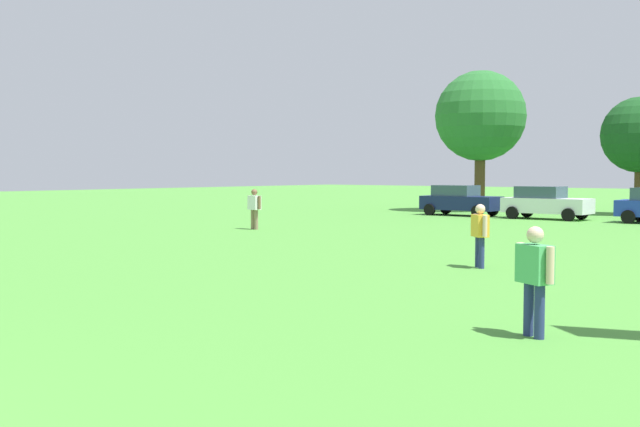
# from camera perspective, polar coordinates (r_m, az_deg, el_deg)

# --- Properties ---
(adult_bystander) EXTENTS (0.70, 0.51, 1.63)m
(adult_bystander) POSITION_cam_1_polar(r_m,az_deg,el_deg) (11.39, 16.01, -4.27)
(adult_bystander) COLOR navy
(adult_bystander) RESTS_ON ground
(bystander_near_trees) EXTENTS (0.60, 0.57, 1.61)m
(bystander_near_trees) POSITION_cam_1_polar(r_m,az_deg,el_deg) (19.26, 12.08, -1.25)
(bystander_near_trees) COLOR navy
(bystander_near_trees) RESTS_ON ground
(bystander_midfield) EXTENTS (0.80, 0.39, 1.70)m
(bystander_midfield) POSITION_cam_1_polar(r_m,az_deg,el_deg) (31.57, -5.01, 0.61)
(bystander_midfield) COLOR #8C7259
(bystander_midfield) RESTS_ON ground
(parked_car_navy_0) EXTENTS (4.30, 2.02, 1.68)m
(parked_car_navy_0) POSITION_cam_1_polar(r_m,az_deg,el_deg) (42.13, 10.58, 1.01)
(parked_car_navy_0) COLOR #141E4C
(parked_car_navy_0) RESTS_ON ground
(parked_car_white_1) EXTENTS (4.30, 2.02, 1.68)m
(parked_car_white_1) POSITION_cam_1_polar(r_m,az_deg,el_deg) (39.97, 16.77, 0.81)
(parked_car_white_1) COLOR white
(parked_car_white_1) RESTS_ON ground
(tree_far_left) EXTENTS (5.51, 5.51, 8.59)m
(tree_far_left) POSITION_cam_1_polar(r_m,az_deg,el_deg) (47.12, 12.11, 7.23)
(tree_far_left) COLOR brown
(tree_far_left) RESTS_ON ground
(tree_left) EXTENTS (4.24, 4.24, 6.61)m
(tree_left) POSITION_cam_1_polar(r_m,az_deg,el_deg) (45.68, 23.17, 5.50)
(tree_left) COLOR brown
(tree_left) RESTS_ON ground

